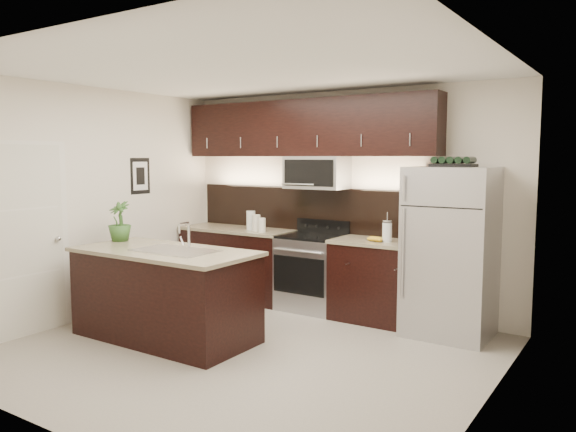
% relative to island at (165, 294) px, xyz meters
% --- Properties ---
extents(ground, '(4.50, 4.50, 0.00)m').
position_rel_island_xyz_m(ground, '(0.95, 0.12, -0.47)').
color(ground, gray).
rests_on(ground, ground).
extents(room_walls, '(4.52, 4.02, 2.71)m').
position_rel_island_xyz_m(room_walls, '(0.84, 0.08, 1.22)').
color(room_walls, silver).
rests_on(room_walls, ground).
extents(counter_run, '(3.51, 0.65, 0.94)m').
position_rel_island_xyz_m(counter_run, '(0.49, 1.81, -0.00)').
color(counter_run, black).
rests_on(counter_run, ground).
extents(upper_fixtures, '(3.49, 0.40, 1.66)m').
position_rel_island_xyz_m(upper_fixtures, '(0.52, 1.95, 1.67)').
color(upper_fixtures, black).
rests_on(upper_fixtures, counter_run).
extents(island, '(1.96, 0.96, 0.94)m').
position_rel_island_xyz_m(island, '(0.00, 0.00, 0.00)').
color(island, black).
rests_on(island, ground).
extents(sink_faucet, '(0.84, 0.50, 0.28)m').
position_rel_island_xyz_m(sink_faucet, '(0.15, 0.01, 0.48)').
color(sink_faucet, silver).
rests_on(sink_faucet, island).
extents(refrigerator, '(0.86, 0.78, 1.79)m').
position_rel_island_xyz_m(refrigerator, '(2.44, 1.75, 0.42)').
color(refrigerator, '#B2B2B7').
rests_on(refrigerator, ground).
extents(wine_rack, '(0.44, 0.27, 0.10)m').
position_rel_island_xyz_m(wine_rack, '(2.44, 1.75, 1.37)').
color(wine_rack, black).
rests_on(wine_rack, refrigerator).
extents(plant, '(0.27, 0.27, 0.45)m').
position_rel_island_xyz_m(plant, '(-0.85, 0.15, 0.69)').
color(plant, '#2F5923').
rests_on(plant, island).
extents(canisters, '(0.36, 0.21, 0.25)m').
position_rel_island_xyz_m(canisters, '(-0.11, 1.72, 0.58)').
color(canisters, silver).
rests_on(canisters, counter_run).
extents(french_press, '(0.11, 0.11, 0.32)m').
position_rel_island_xyz_m(french_press, '(1.71, 1.76, 0.59)').
color(french_press, silver).
rests_on(french_press, counter_run).
extents(bananas, '(0.22, 0.19, 0.06)m').
position_rel_island_xyz_m(bananas, '(1.55, 1.73, 0.50)').
color(bananas, gold).
rests_on(bananas, counter_run).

